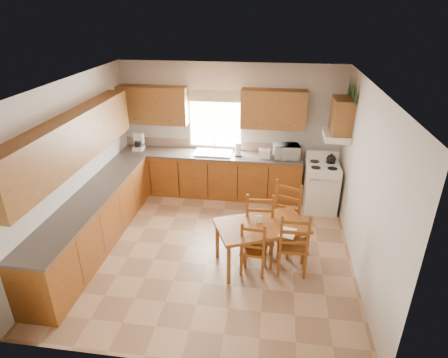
# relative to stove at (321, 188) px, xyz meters

# --- Properties ---
(floor) EXTENTS (4.50, 4.50, 0.00)m
(floor) POSITION_rel_stove_xyz_m (-1.87, -1.61, -0.46)
(floor) COLOR #A37C5A
(floor) RESTS_ON ground
(ceiling) EXTENTS (4.50, 4.50, 0.00)m
(ceiling) POSITION_rel_stove_xyz_m (-1.87, -1.61, 2.24)
(ceiling) COLOR brown
(ceiling) RESTS_ON floor
(wall_left) EXTENTS (4.50, 4.50, 0.00)m
(wall_left) POSITION_rel_stove_xyz_m (-4.12, -1.61, 0.89)
(wall_left) COLOR beige
(wall_left) RESTS_ON floor
(wall_right) EXTENTS (4.50, 4.50, 0.00)m
(wall_right) POSITION_rel_stove_xyz_m (0.38, -1.61, 0.89)
(wall_right) COLOR beige
(wall_right) RESTS_ON floor
(wall_back) EXTENTS (4.50, 4.50, 0.00)m
(wall_back) POSITION_rel_stove_xyz_m (-1.87, 0.64, 0.89)
(wall_back) COLOR beige
(wall_back) RESTS_ON floor
(wall_front) EXTENTS (4.50, 4.50, 0.00)m
(wall_front) POSITION_rel_stove_xyz_m (-1.87, -3.86, 0.89)
(wall_front) COLOR beige
(wall_front) RESTS_ON floor
(lower_cab_back) EXTENTS (3.75, 0.60, 0.88)m
(lower_cab_back) POSITION_rel_stove_xyz_m (-2.24, 0.34, -0.02)
(lower_cab_back) COLOR brown
(lower_cab_back) RESTS_ON floor
(lower_cab_left) EXTENTS (0.60, 3.60, 0.88)m
(lower_cab_left) POSITION_rel_stove_xyz_m (-3.82, -1.76, -0.02)
(lower_cab_left) COLOR brown
(lower_cab_left) RESTS_ON floor
(counter_back) EXTENTS (3.75, 0.63, 0.04)m
(counter_back) POSITION_rel_stove_xyz_m (-2.24, 0.34, 0.44)
(counter_back) COLOR #4D423D
(counter_back) RESTS_ON lower_cab_back
(counter_left) EXTENTS (0.63, 3.60, 0.04)m
(counter_left) POSITION_rel_stove_xyz_m (-3.82, -1.76, 0.44)
(counter_left) COLOR #4D423D
(counter_left) RESTS_ON lower_cab_left
(backsplash) EXTENTS (3.75, 0.01, 0.18)m
(backsplash) POSITION_rel_stove_xyz_m (-2.24, 0.63, 0.55)
(backsplash) COLOR gray
(backsplash) RESTS_ON counter_back
(upper_cab_back_left) EXTENTS (1.41, 0.33, 0.75)m
(upper_cab_back_left) POSITION_rel_stove_xyz_m (-3.41, 0.48, 1.39)
(upper_cab_back_left) COLOR brown
(upper_cab_back_left) RESTS_ON wall_back
(upper_cab_back_right) EXTENTS (1.25, 0.33, 0.75)m
(upper_cab_back_right) POSITION_rel_stove_xyz_m (-1.00, 0.48, 1.39)
(upper_cab_back_right) COLOR brown
(upper_cab_back_right) RESTS_ON wall_back
(upper_cab_left) EXTENTS (0.33, 3.60, 0.75)m
(upper_cab_left) POSITION_rel_stove_xyz_m (-3.95, -1.76, 1.39)
(upper_cab_left) COLOR brown
(upper_cab_left) RESTS_ON wall_left
(upper_cab_stove) EXTENTS (0.33, 0.62, 0.62)m
(upper_cab_stove) POSITION_rel_stove_xyz_m (0.21, 0.04, 1.44)
(upper_cab_stove) COLOR brown
(upper_cab_stove) RESTS_ON wall_right
(range_hood) EXTENTS (0.44, 0.62, 0.12)m
(range_hood) POSITION_rel_stove_xyz_m (0.16, 0.04, 1.06)
(range_hood) COLOR silver
(range_hood) RESTS_ON wall_right
(window_frame) EXTENTS (1.13, 0.02, 1.18)m
(window_frame) POSITION_rel_stove_xyz_m (-2.17, 0.61, 1.09)
(window_frame) COLOR silver
(window_frame) RESTS_ON wall_back
(window_pane) EXTENTS (1.05, 0.01, 1.10)m
(window_pane) POSITION_rel_stove_xyz_m (-2.17, 0.61, 1.09)
(window_pane) COLOR white
(window_pane) RESTS_ON wall_back
(window_valance) EXTENTS (1.19, 0.01, 0.24)m
(window_valance) POSITION_rel_stove_xyz_m (-2.17, 0.58, 1.59)
(window_valance) COLOR #475D32
(window_valance) RESTS_ON wall_back
(sink_basin) EXTENTS (0.75, 0.45, 0.04)m
(sink_basin) POSITION_rel_stove_xyz_m (-2.17, 0.34, 0.48)
(sink_basin) COLOR silver
(sink_basin) RESTS_ON counter_back
(pine_decal_a) EXTENTS (0.22, 0.22, 0.36)m
(pine_decal_a) POSITION_rel_stove_xyz_m (0.34, -0.28, 1.92)
(pine_decal_a) COLOR #1C441E
(pine_decal_a) RESTS_ON wall_right
(pine_decal_b) EXTENTS (0.22, 0.22, 0.36)m
(pine_decal_b) POSITION_rel_stove_xyz_m (0.34, 0.04, 1.96)
(pine_decal_b) COLOR #1C441E
(pine_decal_b) RESTS_ON wall_right
(pine_decal_c) EXTENTS (0.22, 0.22, 0.36)m
(pine_decal_c) POSITION_rel_stove_xyz_m (0.34, 0.36, 1.92)
(pine_decal_c) COLOR #1C441E
(pine_decal_c) RESTS_ON wall_right
(stove) EXTENTS (0.64, 0.66, 0.92)m
(stove) POSITION_rel_stove_xyz_m (0.00, 0.00, 0.00)
(stove) COLOR silver
(stove) RESTS_ON floor
(coffeemaker) EXTENTS (0.25, 0.29, 0.38)m
(coffeemaker) POSITION_rel_stove_xyz_m (-3.76, 0.35, 0.65)
(coffeemaker) COLOR silver
(coffeemaker) RESTS_ON counter_back
(paper_towel) EXTENTS (0.14, 0.14, 0.27)m
(paper_towel) POSITION_rel_stove_xyz_m (-1.66, 0.31, 0.59)
(paper_towel) COLOR white
(paper_towel) RESTS_ON counter_back
(toaster) EXTENTS (0.22, 0.14, 0.18)m
(toaster) POSITION_rel_stove_xyz_m (-1.13, 0.27, 0.55)
(toaster) COLOR silver
(toaster) RESTS_ON counter_back
(microwave) EXTENTS (0.51, 0.40, 0.28)m
(microwave) POSITION_rel_stove_xyz_m (-0.70, 0.31, 0.60)
(microwave) COLOR silver
(microwave) RESTS_ON counter_back
(dining_table) EXTENTS (1.52, 1.23, 0.71)m
(dining_table) POSITION_rel_stove_xyz_m (-1.06, -1.90, -0.11)
(dining_table) COLOR brown
(dining_table) RESTS_ON floor
(chair_near_left) EXTENTS (0.45, 0.43, 1.05)m
(chair_near_left) POSITION_rel_stove_xyz_m (-0.59, -1.99, 0.06)
(chair_near_left) COLOR brown
(chair_near_left) RESTS_ON floor
(chair_near_right) EXTENTS (0.41, 0.39, 0.91)m
(chair_near_right) POSITION_rel_stove_xyz_m (-1.16, -2.08, -0.01)
(chair_near_right) COLOR brown
(chair_near_right) RESTS_ON floor
(chair_far_left) EXTENTS (0.47, 0.45, 1.08)m
(chair_far_left) POSITION_rel_stove_xyz_m (-1.09, -1.85, 0.08)
(chair_far_left) COLOR brown
(chair_far_left) RESTS_ON floor
(chair_far_right) EXTENTS (0.61, 0.60, 1.13)m
(chair_far_right) POSITION_rel_stove_xyz_m (-0.75, -1.45, 0.10)
(chair_far_right) COLOR brown
(chair_far_right) RESTS_ON floor
(table_paper) EXTENTS (0.28, 0.33, 0.00)m
(table_paper) POSITION_rel_stove_xyz_m (-0.68, -2.07, 0.25)
(table_paper) COLOR white
(table_paper) RESTS_ON dining_table
(table_card) EXTENTS (0.09, 0.05, 0.12)m
(table_card) POSITION_rel_stove_xyz_m (-1.11, -1.84, 0.31)
(table_card) COLOR white
(table_card) RESTS_ON dining_table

